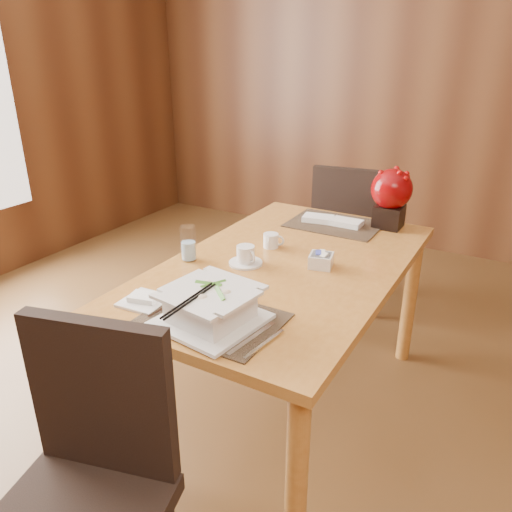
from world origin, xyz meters
The scene contains 15 objects.
ground centered at (0.00, 0.00, 0.00)m, with size 6.00×6.00×0.00m, color brown.
back_wall centered at (0.00, 3.00, 1.40)m, with size 5.00×0.02×2.80m, color #552F18.
dining_table centered at (0.00, 0.60, 0.65)m, with size 0.90×1.50×0.75m.
placemat_near centered at (0.00, 0.05, 0.75)m, with size 0.45×0.33×0.01m, color black.
placemat_far centered at (0.00, 1.15, 0.75)m, with size 0.45×0.33×0.01m, color black.
soup_setting centered at (0.01, 0.03, 0.81)m, with size 0.34×0.34×0.12m.
coffee_cup centered at (-0.14, 0.50, 0.78)m, with size 0.14×0.14×0.08m.
water_glass centered at (-0.37, 0.42, 0.83)m, with size 0.07×0.07×0.15m, color silver.
creamer_jug centered at (-0.14, 0.72, 0.78)m, with size 0.09×0.09×0.06m, color silver, non-canonical shape.
sugar_caddy centered at (0.14, 0.63, 0.78)m, with size 0.09×0.09×0.06m, color silver.
berry_decor centered at (0.24, 1.25, 0.92)m, with size 0.20×0.20×0.30m.
napkins_far centered at (0.00, 1.15, 0.77)m, with size 0.30×0.11×0.03m, color white, non-canonical shape.
bread_plate centered at (-0.28, 0.03, 0.76)m, with size 0.15×0.15×0.01m, color silver.
near_chair centered at (-0.04, -0.49, 0.53)m, with size 0.54×0.54×0.95m.
far_chair centered at (-0.11, 1.69, 0.53)m, with size 0.50×0.50×0.94m.
Camera 1 is at (0.84, -1.13, 1.59)m, focal length 35.00 mm.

